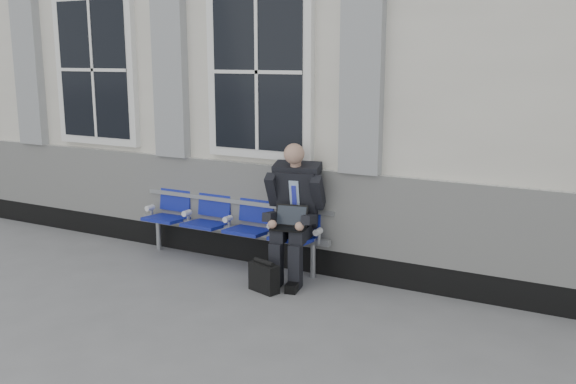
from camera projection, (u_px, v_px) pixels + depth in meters
The scene contains 5 objects.
ground at pixel (159, 297), 6.58m from camera, with size 70.00×70.00×0.00m, color slate.
station_building at pixel (310, 71), 9.11m from camera, with size 14.40×4.40×4.49m.
bench at pixel (231, 217), 7.59m from camera, with size 2.60×0.47×0.91m.
businessman at pixel (294, 207), 6.99m from camera, with size 0.67×0.89×1.51m.
briefcase at pixel (264, 277), 6.70m from camera, with size 0.37×0.24×0.35m.
Camera 1 is at (4.15, -4.81, 2.41)m, focal length 40.00 mm.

